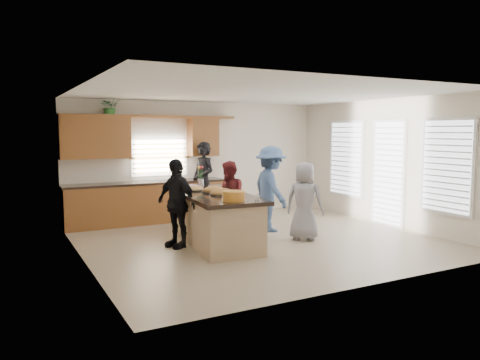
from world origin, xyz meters
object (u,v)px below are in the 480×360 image
island (215,220)px  woman_right_front (305,201)px  woman_left_back (203,181)px  woman_left_mid (229,197)px  woman_right_back (271,189)px  woman_left_front (176,203)px  salad_bowl (234,195)px

island → woman_right_front: woman_right_front is taller
woman_left_back → woman_right_front: size_ratio=1.22×
island → woman_right_front: (1.66, -0.52, 0.30)m
woman_left_back → woman_left_mid: bearing=-17.8°
woman_left_mid → woman_right_back: woman_right_back is taller
woman_right_back → woman_left_back: bearing=29.1°
island → woman_left_back: woman_left_back is taller
woman_left_mid → woman_left_front: 1.51m
woman_right_front → salad_bowl: bearing=66.7°
island → woman_left_front: bearing=178.3°
woman_left_mid → woman_right_back: (0.85, -0.23, 0.15)m
woman_left_mid → island: bearing=-37.0°
woman_left_back → woman_left_mid: size_ratio=1.24×
woman_left_front → woman_left_back: bearing=124.2°
salad_bowl → woman_left_front: 1.28m
salad_bowl → woman_right_back: (1.63, 1.49, -0.14)m
woman_right_front → island: bearing=34.0°
woman_left_back → woman_right_front: bearing=3.7°
salad_bowl → woman_left_mid: size_ratio=0.25×
woman_right_back → salad_bowl: bearing=138.4°
woman_left_back → woman_right_back: (0.77, -1.79, -0.03)m
island → salad_bowl: 1.17m
island → woman_right_back: (1.51, 0.48, 0.44)m
salad_bowl → woman_left_front: size_ratio=0.23×
island → woman_right_back: bearing=23.8°
salad_bowl → woman_left_mid: 1.91m
woman_left_front → woman_left_mid: bearing=92.3°
woman_left_back → woman_right_front: 2.94m
woman_left_back → woman_right_back: size_ratio=1.03×
woman_left_back → woman_right_front: (0.92, -2.79, -0.17)m
salad_bowl → woman_left_back: 3.39m
salad_bowl → woman_right_front: woman_right_front is taller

